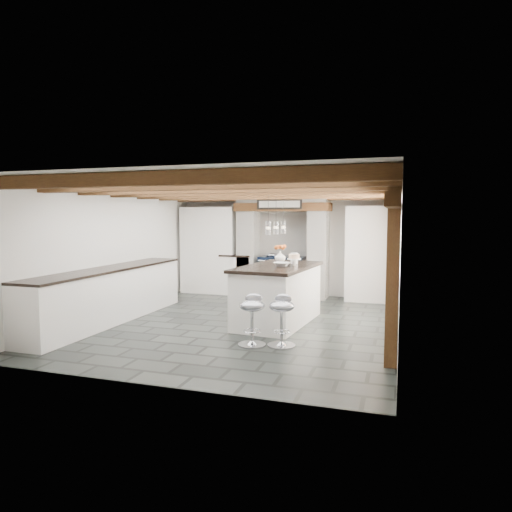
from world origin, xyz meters
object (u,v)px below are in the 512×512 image
(bar_stool_far, at_px, (252,314))
(range_cooker, at_px, (282,276))
(kitchen_island, at_px, (278,293))
(bar_stool_near, at_px, (282,314))

(bar_stool_far, bearing_deg, range_cooker, 77.62)
(kitchen_island, xyz_separation_m, bar_stool_far, (0.01, -1.43, -0.05))
(range_cooker, bearing_deg, bar_stool_near, -75.86)
(kitchen_island, relative_size, bar_stool_far, 2.85)
(range_cooker, height_order, bar_stool_far, range_cooker)
(range_cooker, distance_m, bar_stool_near, 3.97)
(kitchen_island, bearing_deg, bar_stool_near, -67.47)
(bar_stool_near, distance_m, bar_stool_far, 0.41)
(kitchen_island, bearing_deg, bar_stool_far, -84.12)
(kitchen_island, xyz_separation_m, bar_stool_near, (0.41, -1.34, -0.05))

